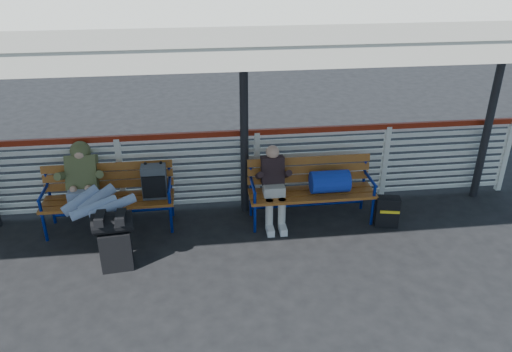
{
  "coord_description": "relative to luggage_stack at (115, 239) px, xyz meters",
  "views": [
    {
      "loc": [
        1.14,
        -4.84,
        3.81
      ],
      "look_at": [
        1.87,
        1.0,
        0.93
      ],
      "focal_mm": 35.0,
      "sensor_mm": 36.0,
      "label": 1
    }
  ],
  "objects": [
    {
      "name": "ground",
      "position": [
        -0.06,
        -0.5,
        -0.43
      ],
      "size": [
        60.0,
        60.0,
        0.0
      ],
      "primitive_type": "plane",
      "color": "black",
      "rests_on": "ground"
    },
    {
      "name": "fence",
      "position": [
        -0.06,
        1.4,
        0.23
      ],
      "size": [
        12.08,
        0.08,
        1.24
      ],
      "color": "silver",
      "rests_on": "ground"
    },
    {
      "name": "canopy",
      "position": [
        -0.06,
        0.37,
        2.61
      ],
      "size": [
        12.6,
        3.6,
        3.16
      ],
      "color": "silver",
      "rests_on": "ground"
    },
    {
      "name": "luggage_stack",
      "position": [
        0.0,
        0.0,
        0.0
      ],
      "size": [
        0.5,
        0.31,
        0.79
      ],
      "rotation": [
        0.0,
        0.0,
        0.1
      ],
      "color": "black",
      "rests_on": "ground"
    },
    {
      "name": "bench_left",
      "position": [
        0.02,
        1.03,
        0.17
      ],
      "size": [
        1.8,
        0.56,
        0.94
      ],
      "color": "#9C651E",
      "rests_on": "ground"
    },
    {
      "name": "bench_right",
      "position": [
        2.78,
        0.87,
        0.15
      ],
      "size": [
        1.8,
        0.56,
        0.92
      ],
      "color": "#9C651E",
      "rests_on": "ground"
    },
    {
      "name": "traveler_man",
      "position": [
        -0.35,
        0.69,
        0.26
      ],
      "size": [
        0.94,
        1.64,
        0.77
      ],
      "color": "#94A2C7",
      "rests_on": "ground"
    },
    {
      "name": "companion_person",
      "position": [
        2.11,
        0.86,
        0.16
      ],
      "size": [
        0.32,
        0.66,
        1.15
      ],
      "color": "beige",
      "rests_on": "ground"
    },
    {
      "name": "suitcase_side",
      "position": [
        3.71,
        0.56,
        -0.21
      ],
      "size": [
        0.36,
        0.26,
        0.45
      ],
      "rotation": [
        0.0,
        0.0,
        -0.21
      ],
      "color": "black",
      "rests_on": "ground"
    }
  ]
}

